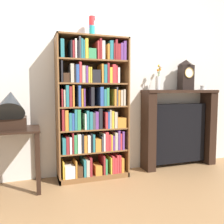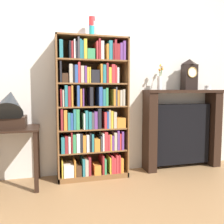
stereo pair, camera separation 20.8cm
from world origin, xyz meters
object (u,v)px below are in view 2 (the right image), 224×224
object	(u,v)px
mantel_clock	(189,74)
teacup_with_saucer	(208,88)
side_table_left	(13,142)
fireplace_mantel	(182,130)
cup_stack	(92,27)
bookshelf	(92,112)
flower_vase	(160,78)
gramophone	(10,109)

from	to	relation	value
mantel_clock	teacup_with_saucer	xyz separation A→B (m)	(0.30, 0.00, -0.18)
side_table_left	mantel_clock	world-z (taller)	mantel_clock
fireplace_mantel	cup_stack	bearing A→B (deg)	-179.45
bookshelf	side_table_left	distance (m)	0.96
fireplace_mantel	flower_vase	distance (m)	0.79
gramophone	teacup_with_saucer	size ratio (longest dim) A/B	3.74
cup_stack	side_table_left	world-z (taller)	cup_stack
bookshelf	side_table_left	size ratio (longest dim) A/B	2.55
cup_stack	teacup_with_saucer	world-z (taller)	cup_stack
bookshelf	gramophone	size ratio (longest dim) A/B	3.42
bookshelf	fireplace_mantel	size ratio (longest dim) A/B	1.55
fireplace_mantel	flower_vase	size ratio (longest dim) A/B	3.28
bookshelf	mantel_clock	bearing A→B (deg)	1.42
side_table_left	bookshelf	bearing A→B (deg)	5.22
side_table_left	fireplace_mantel	bearing A→B (deg)	3.69
bookshelf	mantel_clock	world-z (taller)	bookshelf
bookshelf	teacup_with_saucer	bearing A→B (deg)	1.25
cup_stack	side_table_left	xyz separation A→B (m)	(-0.93, -0.13, -1.33)
fireplace_mantel	teacup_with_saucer	xyz separation A→B (m)	(0.38, -0.02, 0.58)
cup_stack	flower_vase	distance (m)	1.09
fireplace_mantel	gramophone	bearing A→B (deg)	-174.37
bookshelf	gramophone	world-z (taller)	bookshelf
cup_stack	side_table_left	distance (m)	1.63
side_table_left	fireplace_mantel	distance (m)	2.20
flower_vase	teacup_with_saucer	distance (m)	0.75
cup_stack	bookshelf	bearing A→B (deg)	-114.71
side_table_left	flower_vase	size ratio (longest dim) A/B	1.99
cup_stack	teacup_with_saucer	xyz separation A→B (m)	(1.65, -0.01, -0.73)
bookshelf	gramophone	distance (m)	0.92
side_table_left	fireplace_mantel	size ratio (longest dim) A/B	0.61
teacup_with_saucer	gramophone	bearing A→B (deg)	-175.70
side_table_left	gramophone	world-z (taller)	gramophone
bookshelf	flower_vase	distance (m)	1.02
fireplace_mantel	mantel_clock	distance (m)	0.77
cup_stack	mantel_clock	distance (m)	1.45
mantel_clock	flower_vase	distance (m)	0.44
bookshelf	side_table_left	bearing A→B (deg)	-174.78
side_table_left	flower_vase	world-z (taller)	flower_vase
flower_vase	teacup_with_saucer	world-z (taller)	flower_vase
side_table_left	gramophone	xyz separation A→B (m)	(0.00, -0.07, 0.38)
cup_stack	teacup_with_saucer	distance (m)	1.80
mantel_clock	teacup_with_saucer	world-z (taller)	mantel_clock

